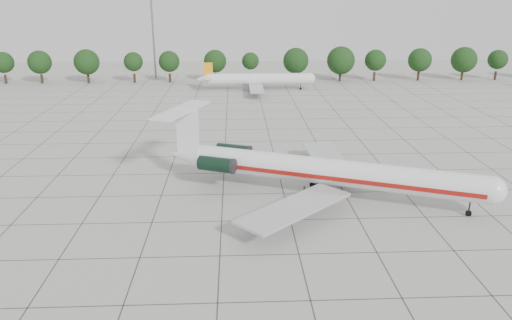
# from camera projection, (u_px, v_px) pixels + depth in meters

# --- Properties ---
(ground) EXTENTS (260.00, 260.00, 0.00)m
(ground) POSITION_uv_depth(u_px,v_px,m) (284.00, 193.00, 65.64)
(ground) COLOR #A7A7A0
(ground) RESTS_ON ground
(apron_joints) EXTENTS (170.00, 170.00, 0.02)m
(apron_joints) POSITION_uv_depth(u_px,v_px,m) (275.00, 157.00, 79.82)
(apron_joints) COLOR #383838
(apron_joints) RESTS_ON ground
(main_airliner) EXTENTS (41.91, 31.67, 10.18)m
(main_airliner) POSITION_uv_depth(u_px,v_px,m) (315.00, 170.00, 63.77)
(main_airliner) COLOR silver
(main_airliner) RESTS_ON ground
(ground_crew) EXTENTS (0.59, 0.41, 1.57)m
(ground_crew) POSITION_uv_depth(u_px,v_px,m) (386.00, 187.00, 65.54)
(ground_crew) COLOR #C96D0B
(ground_crew) RESTS_ON ground
(bg_airliner_c) EXTENTS (28.24, 27.20, 7.40)m
(bg_airliner_c) POSITION_uv_depth(u_px,v_px,m) (258.00, 79.00, 132.73)
(bg_airliner_c) COLOR silver
(bg_airliner_c) RESTS_ON ground
(tree_line) EXTENTS (249.86, 8.44, 10.22)m
(tree_line) POSITION_uv_depth(u_px,v_px,m) (215.00, 61.00, 143.60)
(tree_line) COLOR #332114
(tree_line) RESTS_ON ground
(floodlight_mast) EXTENTS (1.60, 1.60, 25.45)m
(floodlight_mast) POSITION_uv_depth(u_px,v_px,m) (153.00, 30.00, 146.78)
(floodlight_mast) COLOR slate
(floodlight_mast) RESTS_ON ground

